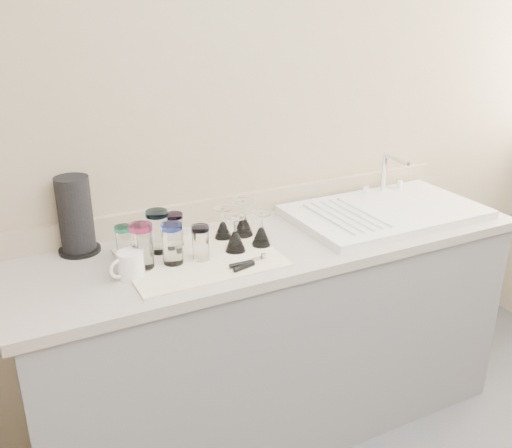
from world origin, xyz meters
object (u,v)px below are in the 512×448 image
tumbler_teal (124,242)px  goblet_front_left (235,239)px  sink_unit (386,211)px  tumbler_cyan (158,231)px  white_mug (130,265)px  goblet_back_right (243,223)px  tumbler_lavender (201,243)px  can_opener (249,263)px  goblet_back_left (223,228)px  tumbler_blue (172,243)px  paper_towel_roll (76,216)px  tumbler_purple (175,229)px  goblet_front_right (261,234)px  tumbler_magenta (142,246)px

tumbler_teal → goblet_front_left: size_ratio=0.88×
sink_unit → tumbler_cyan: size_ratio=5.11×
sink_unit → tumbler_cyan: bearing=175.8°
white_mug → goblet_back_right: bearing=15.8°
tumbler_lavender → can_opener: tumbler_lavender is taller
tumbler_lavender → goblet_front_left: (0.14, 0.01, -0.02)m
can_opener → goblet_back_left: bearing=85.6°
tumbler_teal → can_opener: size_ratio=0.88×
goblet_back_left → goblet_back_right: bearing=-7.0°
sink_unit → white_mug: 1.15m
tumbler_blue → goblet_front_left: 0.24m
sink_unit → white_mug: sink_unit is taller
tumbler_blue → goblet_back_right: bearing=19.3°
tumbler_blue → goblet_back_left: tumbler_blue is taller
tumbler_blue → goblet_back_left: 0.28m
tumbler_teal → goblet_back_right: 0.48m
can_opener → paper_towel_roll: size_ratio=0.48×
goblet_front_left → can_opener: 0.14m
sink_unit → paper_towel_roll: bearing=170.0°
goblet_back_left → goblet_front_left: bearing=-93.6°
goblet_back_left → can_opener: goblet_back_left is taller
tumbler_purple → goblet_front_left: size_ratio=0.91×
can_opener → paper_towel_roll: (-0.50, 0.41, 0.13)m
white_mug → paper_towel_roll: paper_towel_roll is taller
goblet_back_left → can_opener: size_ratio=0.88×
tumbler_teal → tumbler_blue: 0.18m
tumbler_blue → goblet_front_left: bearing=-1.1°
goblet_back_left → goblet_front_right: (0.10, -0.13, 0.00)m
tumbler_lavender → goblet_back_right: 0.27m
sink_unit → tumbler_teal: (-1.13, 0.07, 0.05)m
tumbler_purple → white_mug: size_ratio=0.94×
tumbler_magenta → goblet_back_left: size_ratio=1.30×
tumbler_teal → tumbler_blue: tumbler_blue is taller
tumbler_magenta → paper_towel_roll: 0.31m
sink_unit → goblet_front_left: bearing=-176.2°
tumbler_purple → goblet_front_right: (0.29, -0.15, -0.02)m
tumbler_cyan → paper_towel_roll: size_ratio=0.55×
goblet_front_right → tumbler_cyan: bearing=161.7°
sink_unit → tumbler_magenta: (-1.09, -0.03, 0.07)m
tumbler_lavender → tumbler_teal: bearing=150.7°
goblet_back_right → white_mug: 0.52m
tumbler_purple → white_mug: 0.28m
goblet_front_right → white_mug: bearing=-177.6°
goblet_front_left → white_mug: (-0.40, -0.02, -0.01)m
tumbler_purple → goblet_back_left: bearing=-4.7°
sink_unit → tumbler_magenta: 1.10m
tumbler_cyan → goblet_front_left: 0.29m
tumbler_cyan → tumbler_lavender: (0.11, -0.14, -0.02)m
tumbler_magenta → can_opener: tumbler_magenta is taller
tumbler_lavender → goblet_front_left: bearing=4.9°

